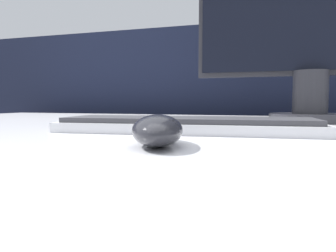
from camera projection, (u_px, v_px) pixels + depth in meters
name	position (u px, v px, depth m)	size (l,w,h in m)	color
partition_panel	(229.00, 162.00, 1.31)	(5.00, 0.03, 1.09)	black
computer_mouse_near	(158.00, 130.00, 0.37)	(0.09, 0.14, 0.04)	#232328
keyboard	(187.00, 125.00, 0.53)	(0.43, 0.16, 0.02)	silver
monitor	(313.00, 1.00, 0.77)	(0.55, 0.19, 0.54)	#28282D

